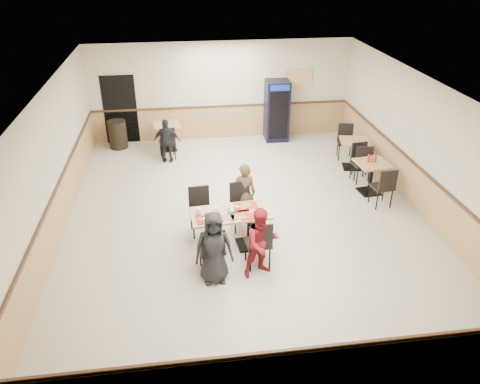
{
  "coord_description": "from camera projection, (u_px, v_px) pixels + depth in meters",
  "views": [
    {
      "loc": [
        -1.37,
        -9.05,
        5.55
      ],
      "look_at": [
        -0.19,
        -0.5,
        0.92
      ],
      "focal_mm": 35.0,
      "sensor_mm": 36.0,
      "label": 1
    }
  ],
  "objects": [
    {
      "name": "back_table_chair_lone",
      "position": [
        167.0,
        142.0,
        13.35
      ],
      "size": [
        0.53,
        0.53,
        1.02
      ],
      "primitive_type": null,
      "rotation": [
        0.0,
        0.0,
        3.27
      ],
      "color": "black",
      "rests_on": "ground"
    },
    {
      "name": "side_table_far_chair_south",
      "position": [
        362.0,
        160.0,
        12.21
      ],
      "size": [
        0.56,
        0.56,
        1.02
      ],
      "primitive_type": null,
      "rotation": [
        0.0,
        0.0,
        2.93
      ],
      "color": "black",
      "rests_on": "ground"
    },
    {
      "name": "condiment_caddy",
      "position": [
        371.0,
        159.0,
        11.34
      ],
      "size": [
        0.23,
        0.06,
        0.2
      ],
      "color": "#A3290B",
      "rests_on": "side_table_near"
    },
    {
      "name": "diner_woman_right",
      "position": [
        262.0,
        243.0,
        8.54
      ],
      "size": [
        0.8,
        0.7,
        1.39
      ],
      "primitive_type": "imported",
      "rotation": [
        0.0,
        0.0,
        0.3
      ],
      "color": "maroon",
      "rests_on": "ground"
    },
    {
      "name": "side_table_far",
      "position": [
        354.0,
        150.0,
        12.75
      ],
      "size": [
        0.89,
        0.89,
        0.8
      ],
      "rotation": [
        0.0,
        0.0,
        -0.21
      ],
      "color": "black",
      "rests_on": "ground"
    },
    {
      "name": "lone_diner",
      "position": [
        167.0,
        141.0,
        13.06
      ],
      "size": [
        0.77,
        0.39,
        1.26
      ],
      "primitive_type": "imported",
      "rotation": [
        0.0,
        0.0,
        3.03
      ],
      "color": "black",
      "rests_on": "ground"
    },
    {
      "name": "ground",
      "position": [
        245.0,
        216.0,
        10.69
      ],
      "size": [
        10.0,
        10.0,
        0.0
      ],
      "primitive_type": "plane",
      "color": "beige",
      "rests_on": "ground"
    },
    {
      "name": "pepsi_cooler",
      "position": [
        277.0,
        111.0,
        14.46
      ],
      "size": [
        0.72,
        0.73,
        1.86
      ],
      "rotation": [
        0.0,
        0.0,
        -0.02
      ],
      "color": "black",
      "rests_on": "ground"
    },
    {
      "name": "tabletop_clutter",
      "position": [
        230.0,
        213.0,
        9.14
      ],
      "size": [
        1.37,
        0.75,
        0.12
      ],
      "rotation": [
        0.0,
        0.0,
        0.09
      ],
      "color": "#B2140B",
      "rests_on": "main_table"
    },
    {
      "name": "diner_man_opposite",
      "position": [
        244.0,
        193.0,
        10.18
      ],
      "size": [
        0.53,
        0.37,
        1.41
      ],
      "primitive_type": "imported",
      "rotation": [
        0.0,
        0.0,
        3.08
      ],
      "color": "brown",
      "rests_on": "ground"
    },
    {
      "name": "side_table_far_chair_north",
      "position": [
        346.0,
        142.0,
        13.32
      ],
      "size": [
        0.56,
        0.56,
        1.02
      ],
      "primitive_type": null,
      "rotation": [
        0.0,
        0.0,
        -0.21
      ],
      "color": "black",
      "rests_on": "ground"
    },
    {
      "name": "side_table_near_chair_south",
      "position": [
        382.0,
        186.0,
        10.92
      ],
      "size": [
        0.52,
        0.52,
        1.03
      ],
      "primitive_type": null,
      "rotation": [
        0.0,
        0.0,
        3.25
      ],
      "color": "black",
      "rests_on": "ground"
    },
    {
      "name": "back_table",
      "position": [
        167.0,
        133.0,
        13.9
      ],
      "size": [
        0.84,
        0.84,
        0.8
      ],
      "rotation": [
        0.0,
        0.0,
        0.13
      ],
      "color": "black",
      "rests_on": "ground"
    },
    {
      "name": "trash_bin",
      "position": [
        118.0,
        134.0,
        14.07
      ],
      "size": [
        0.54,
        0.54,
        0.85
      ],
      "primitive_type": "cylinder",
      "color": "black",
      "rests_on": "ground"
    },
    {
      "name": "main_table",
      "position": [
        231.0,
        225.0,
        9.35
      ],
      "size": [
        1.62,
        0.91,
        0.83
      ],
      "rotation": [
        0.0,
        0.0,
        0.09
      ],
      "color": "black",
      "rests_on": "ground"
    },
    {
      "name": "room_shell",
      "position": [
        295.0,
        146.0,
        12.85
      ],
      "size": [
        10.0,
        10.0,
        10.0
      ],
      "color": "silver",
      "rests_on": "ground"
    },
    {
      "name": "side_table_near",
      "position": [
        371.0,
        173.0,
        11.47
      ],
      "size": [
        0.83,
        0.83,
        0.81
      ],
      "rotation": [
        0.0,
        0.0,
        0.11
      ],
      "color": "black",
      "rests_on": "ground"
    },
    {
      "name": "side_table_near_chair_north",
      "position": [
        362.0,
        163.0,
        12.05
      ],
      "size": [
        0.52,
        0.52,
        1.03
      ],
      "primitive_type": null,
      "rotation": [
        0.0,
        0.0,
        0.11
      ],
      "color": "black",
      "rests_on": "ground"
    },
    {
      "name": "diner_woman_left",
      "position": [
        214.0,
        248.0,
        8.36
      ],
      "size": [
        0.71,
        0.47,
        1.42
      ],
      "primitive_type": "imported",
      "rotation": [
        0.0,
        0.0,
        0.02
      ],
      "color": "black",
      "rests_on": "ground"
    },
    {
      "name": "main_chairs",
      "position": [
        228.0,
        226.0,
        9.35
      ],
      "size": [
        1.53,
        1.94,
        1.06
      ],
      "rotation": [
        0.0,
        0.0,
        0.09
      ],
      "color": "black",
      "rests_on": "ground"
    }
  ]
}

